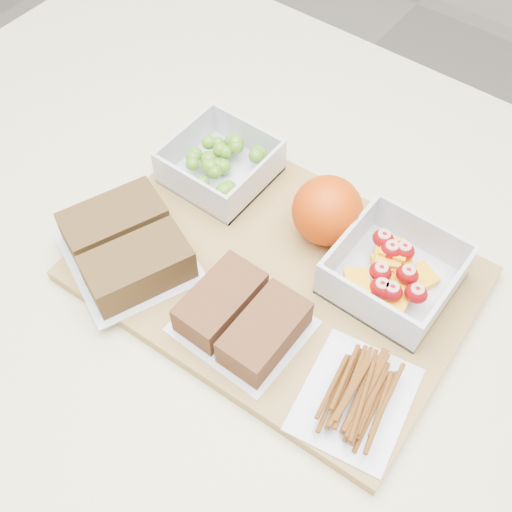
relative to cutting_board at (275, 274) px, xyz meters
The scene contains 9 objects.
ground 0.91m from the cutting_board, 154.95° to the right, with size 4.00×4.00×0.00m, color gray.
counter 0.46m from the cutting_board, 154.95° to the right, with size 1.20×0.90×0.90m, color beige.
cutting_board is the anchor object (origin of this frame).
grape_container 0.16m from the cutting_board, 151.31° to the left, with size 0.12×0.12×0.05m.
fruit_container 0.13m from the cutting_board, 29.14° to the left, with size 0.13×0.13×0.05m.
orange 0.09m from the cutting_board, 79.90° to the left, with size 0.08×0.08×0.08m, color #CB3D04.
sandwich_bag_left 0.17m from the cutting_board, 148.81° to the right, with size 0.19×0.18×0.05m.
sandwich_bag_center 0.09m from the cutting_board, 79.21° to the right, with size 0.13×0.12×0.04m.
pretzel_bag 0.17m from the cutting_board, 26.78° to the right, with size 0.12×0.14×0.03m.
Camera 1 is at (0.25, -0.33, 1.51)m, focal length 45.00 mm.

